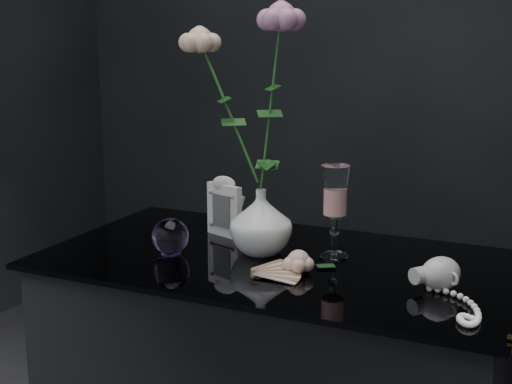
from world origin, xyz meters
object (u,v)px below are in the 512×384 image
at_px(vase, 261,222).
at_px(picture_frame, 224,206).
at_px(pearl_jar, 441,272).
at_px(paperweight, 170,236).
at_px(wine_glass, 335,212).
at_px(loose_rose, 298,261).

height_order(vase, picture_frame, picture_frame).
bearing_deg(pearl_jar, picture_frame, -159.80).
bearing_deg(paperweight, picture_frame, 76.47).
bearing_deg(vase, pearl_jar, -8.98).
xyz_separation_m(wine_glass, pearl_jar, (0.26, -0.11, -0.07)).
bearing_deg(wine_glass, loose_rose, -104.61).
distance_m(paperweight, loose_rose, 0.31).
relative_size(picture_frame, loose_rose, 1.05).
bearing_deg(picture_frame, wine_glass, 10.68).
xyz_separation_m(paperweight, loose_rose, (0.31, 0.00, -0.02)).
xyz_separation_m(loose_rose, pearl_jar, (0.29, 0.03, 0.01)).
height_order(wine_glass, paperweight, wine_glass).
relative_size(loose_rose, pearl_jar, 0.60).
distance_m(picture_frame, pearl_jar, 0.58).
relative_size(picture_frame, pearl_jar, 0.62).
height_order(paperweight, pearl_jar, paperweight).
relative_size(wine_glass, loose_rose, 1.45).
bearing_deg(loose_rose, wine_glass, 72.30).
height_order(loose_rose, pearl_jar, pearl_jar).
height_order(picture_frame, loose_rose, picture_frame).
xyz_separation_m(vase, paperweight, (-0.18, -0.09, -0.03)).
bearing_deg(picture_frame, paperweight, -83.28).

